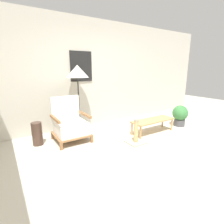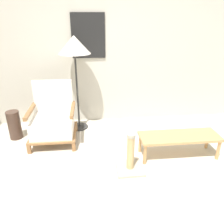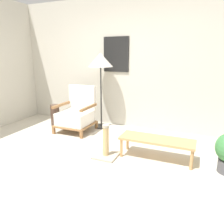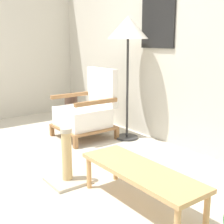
{
  "view_description": "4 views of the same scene",
  "coord_description": "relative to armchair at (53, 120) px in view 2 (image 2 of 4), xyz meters",
  "views": [
    {
      "loc": [
        -2.09,
        -2.02,
        1.51
      ],
      "look_at": [
        -0.02,
        1.18,
        0.55
      ],
      "focal_mm": 28.0,
      "sensor_mm": 36.0,
      "label": 1
    },
    {
      "loc": [
        -0.32,
        -1.75,
        1.81
      ],
      "look_at": [
        -0.02,
        1.18,
        0.55
      ],
      "focal_mm": 35.0,
      "sensor_mm": 36.0,
      "label": 2
    },
    {
      "loc": [
        1.46,
        -2.3,
        1.55
      ],
      "look_at": [
        -0.02,
        1.18,
        0.55
      ],
      "focal_mm": 35.0,
      "sensor_mm": 36.0,
      "label": 3
    },
    {
      "loc": [
        2.56,
        -0.73,
        1.3
      ],
      "look_at": [
        -0.02,
        1.18,
        0.55
      ],
      "focal_mm": 50.0,
      "sensor_mm": 36.0,
      "label": 4
    }
  ],
  "objects": [
    {
      "name": "ground_plane",
      "position": [
        0.92,
        -1.41,
        -0.35
      ],
      "size": [
        14.0,
        14.0,
        0.0
      ],
      "primitive_type": "plane",
      "color": "beige"
    },
    {
      "name": "wall_back",
      "position": [
        0.92,
        0.74,
        1.0
      ],
      "size": [
        8.0,
        0.09,
        2.7
      ],
      "color": "beige",
      "rests_on": "ground_plane"
    },
    {
      "name": "armchair",
      "position": [
        0.0,
        0.0,
        0.0
      ],
      "size": [
        0.69,
        0.68,
        0.92
      ],
      "color": "olive",
      "rests_on": "ground_plane"
    },
    {
      "name": "floor_lamp",
      "position": [
        0.38,
        0.4,
        1.04
      ],
      "size": [
        0.51,
        0.51,
        1.58
      ],
      "color": "#2D2D2D",
      "rests_on": "ground_plane"
    },
    {
      "name": "coffee_table",
      "position": [
        1.81,
        -0.63,
        -0.06
      ],
      "size": [
        1.11,
        0.38,
        0.33
      ],
      "color": "tan",
      "rests_on": "ground_plane"
    },
    {
      "name": "vase",
      "position": [
        -0.65,
        0.13,
        -0.12
      ],
      "size": [
        0.2,
        0.2,
        0.47
      ],
      "primitive_type": "cylinder",
      "color": "#473328",
      "rests_on": "ground_plane"
    },
    {
      "name": "scratching_post",
      "position": [
        1.07,
        -0.88,
        -0.19
      ],
      "size": [
        0.35,
        0.35,
        0.52
      ],
      "color": "#B2A893",
      "rests_on": "ground_plane"
    }
  ]
}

